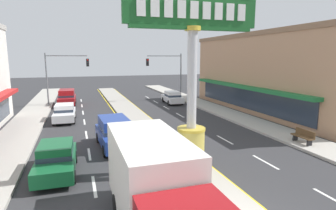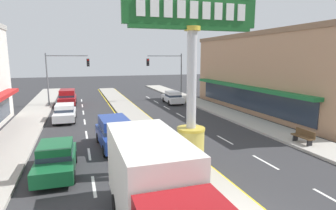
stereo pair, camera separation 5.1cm
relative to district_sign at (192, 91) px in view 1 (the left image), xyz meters
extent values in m
cube|color=#A39E93|center=(0.00, 13.45, -4.07)|extent=(2.56, 52.00, 0.14)
cube|color=#ADA89E|center=(-9.33, 11.45, -4.05)|extent=(2.90, 60.00, 0.18)
cube|color=#ADA89E|center=(9.33, 11.45, -4.05)|extent=(2.90, 60.00, 0.18)
cube|color=silver|center=(-4.58, 0.25, -4.13)|extent=(0.14, 2.20, 0.01)
cube|color=silver|center=(-4.58, 4.65, -4.13)|extent=(0.14, 2.20, 0.01)
cube|color=silver|center=(-4.58, 9.05, -4.13)|extent=(0.14, 2.20, 0.01)
cube|color=silver|center=(-4.58, 13.45, -4.13)|extent=(0.14, 2.20, 0.01)
cube|color=silver|center=(-4.58, 17.85, -4.13)|extent=(0.14, 2.20, 0.01)
cube|color=silver|center=(-4.58, 22.25, -4.13)|extent=(0.14, 2.20, 0.01)
cube|color=silver|center=(-4.58, 26.65, -4.13)|extent=(0.14, 2.20, 0.01)
cube|color=silver|center=(4.58, -4.15, -4.13)|extent=(0.14, 2.20, 0.01)
cube|color=silver|center=(4.58, 0.25, -4.13)|extent=(0.14, 2.20, 0.01)
cube|color=silver|center=(4.58, 4.65, -4.13)|extent=(0.14, 2.20, 0.01)
cube|color=silver|center=(4.58, 9.05, -4.13)|extent=(0.14, 2.20, 0.01)
cube|color=silver|center=(4.58, 13.45, -4.13)|extent=(0.14, 2.20, 0.01)
cube|color=silver|center=(4.58, 17.85, -4.13)|extent=(0.14, 2.20, 0.01)
cube|color=silver|center=(4.58, 22.25, -4.13)|extent=(0.14, 2.20, 0.01)
cube|color=silver|center=(4.58, 26.65, -4.13)|extent=(0.14, 2.20, 0.01)
cube|color=yellow|center=(-1.46, 13.45, -4.13)|extent=(0.12, 52.00, 0.01)
cube|color=yellow|center=(1.46, 13.45, -4.13)|extent=(0.12, 52.00, 0.01)
cylinder|color=gold|center=(0.00, 0.00, -2.93)|extent=(1.29, 1.29, 2.13)
cylinder|color=gold|center=(0.00, 0.00, -1.81)|extent=(1.35, 1.35, 0.12)
cylinder|color=#B7B7BC|center=(0.00, 0.00, 0.54)|extent=(0.45, 0.45, 4.81)
cylinder|color=gold|center=(0.00, 0.00, 2.84)|extent=(0.72, 0.72, 0.20)
cube|color=#195623|center=(0.00, 0.00, 3.62)|extent=(6.34, 0.24, 1.36)
cube|color=#195623|center=(0.00, 0.00, 2.86)|extent=(5.83, 0.29, 0.16)
cube|color=white|center=(-2.39, -0.15, 3.62)|extent=(0.38, 0.06, 0.75)
cube|color=white|center=(-1.80, -0.15, 3.62)|extent=(0.38, 0.06, 0.75)
cube|color=white|center=(-1.20, -0.15, 3.62)|extent=(0.38, 0.06, 0.75)
cube|color=white|center=(-0.60, -0.15, 3.62)|extent=(0.38, 0.06, 0.75)
cube|color=white|center=(0.00, -0.15, 3.62)|extent=(0.38, 0.06, 0.75)
cube|color=white|center=(0.60, -0.15, 3.62)|extent=(0.38, 0.06, 0.75)
cube|color=white|center=(1.20, -0.15, 3.62)|extent=(0.38, 0.06, 0.75)
cube|color=white|center=(1.80, -0.15, 3.62)|extent=(0.38, 0.06, 0.75)
cube|color=white|center=(2.39, -0.15, 3.62)|extent=(0.38, 0.06, 0.75)
cube|color=tan|center=(15.10, 12.51, -0.26)|extent=(7.26, 22.39, 7.75)
cube|color=#89674C|center=(15.10, 12.51, 3.84)|extent=(7.41, 22.83, 0.45)
cube|color=#1E7038|center=(11.01, 12.51, -1.39)|extent=(0.90, 19.03, 0.30)
cube|color=#283342|center=(11.42, 12.51, -2.64)|extent=(0.08, 18.36, 2.00)
cylinder|color=slate|center=(-8.28, 22.94, -1.04)|extent=(0.16, 0.16, 6.20)
cylinder|color=slate|center=(-5.97, 22.94, 1.76)|extent=(4.62, 0.12, 0.12)
cube|color=black|center=(-3.66, 22.78, 0.95)|extent=(0.32, 0.24, 0.92)
sphere|color=red|center=(-3.66, 22.64, 1.25)|extent=(0.17, 0.17, 0.17)
sphere|color=black|center=(-3.66, 22.64, 0.95)|extent=(0.17, 0.17, 0.17)
sphere|color=black|center=(-3.66, 22.64, 0.65)|extent=(0.17, 0.17, 0.17)
cylinder|color=slate|center=(8.28, 22.85, -1.04)|extent=(0.16, 0.16, 6.20)
cylinder|color=slate|center=(5.97, 22.85, 1.76)|extent=(4.62, 0.12, 0.12)
cube|color=black|center=(3.66, 22.69, 0.95)|extent=(0.32, 0.24, 0.92)
sphere|color=red|center=(3.66, 22.55, 1.25)|extent=(0.17, 0.17, 0.17)
sphere|color=black|center=(3.66, 22.55, 0.95)|extent=(0.17, 0.17, 0.17)
sphere|color=black|center=(3.66, 22.55, 0.65)|extent=(0.17, 0.17, 0.17)
cube|color=#14562D|center=(-6.23, 2.17, -3.54)|extent=(1.89, 4.35, 0.66)
cube|color=#14562D|center=(-6.23, 2.34, -2.91)|extent=(1.61, 2.20, 0.60)
cube|color=#283342|center=(-6.23, 2.34, -3.09)|extent=(1.65, 2.22, 0.24)
cylinder|color=black|center=(-5.46, 0.81, -3.83)|extent=(0.24, 0.63, 0.62)
cylinder|color=black|center=(-7.08, 0.86, -3.83)|extent=(0.24, 0.63, 0.62)
cylinder|color=black|center=(-5.38, 3.48, -3.83)|extent=(0.24, 0.63, 0.62)
cylinder|color=black|center=(-7.00, 3.53, -3.83)|extent=(0.24, 0.63, 0.62)
cube|color=maroon|center=(-6.23, 22.95, -3.44)|extent=(2.02, 4.65, 0.80)
cube|color=maroon|center=(-6.23, 23.13, -2.64)|extent=(1.75, 2.90, 0.80)
cube|color=#283342|center=(-6.23, 23.13, -2.92)|extent=(1.79, 2.93, 0.24)
cylinder|color=black|center=(-5.39, 21.50, -3.80)|extent=(0.24, 0.69, 0.68)
cylinder|color=black|center=(-7.14, 21.54, -3.80)|extent=(0.24, 0.69, 0.68)
cylinder|color=black|center=(-5.32, 24.35, -3.80)|extent=(0.24, 0.69, 0.68)
cylinder|color=black|center=(-7.07, 24.39, -3.80)|extent=(0.24, 0.69, 0.68)
cube|color=white|center=(6.23, 20.45, -3.54)|extent=(1.97, 4.38, 0.66)
cube|color=white|center=(6.22, 20.28, -2.91)|extent=(1.65, 2.22, 0.60)
cube|color=#283342|center=(6.22, 20.28, -3.09)|extent=(1.69, 2.25, 0.24)
cylinder|color=black|center=(5.49, 21.82, -3.83)|extent=(0.25, 0.63, 0.62)
cylinder|color=black|center=(7.10, 21.74, -3.83)|extent=(0.25, 0.63, 0.62)
cylinder|color=black|center=(5.36, 19.15, -3.83)|extent=(0.25, 0.63, 0.62)
cylinder|color=black|center=(6.97, 19.08, -3.83)|extent=(0.25, 0.63, 0.62)
cube|color=silver|center=(-2.92, -3.21, -2.32)|extent=(2.22, 4.81, 2.60)
cylinder|color=black|center=(-1.91, -2.50, -3.72)|extent=(0.26, 0.84, 0.84)
cylinder|color=black|center=(-3.93, -2.49, -3.72)|extent=(0.26, 0.84, 0.84)
cube|color=white|center=(-6.23, 14.29, -3.54)|extent=(1.89, 4.35, 0.66)
cube|color=white|center=(-6.23, 14.46, -2.91)|extent=(1.61, 2.20, 0.60)
cube|color=#283342|center=(-6.23, 14.46, -3.09)|extent=(1.65, 2.22, 0.24)
cylinder|color=black|center=(-5.46, 12.93, -3.83)|extent=(0.24, 0.63, 0.62)
cylinder|color=black|center=(-7.08, 12.98, -3.83)|extent=(0.24, 0.63, 0.62)
cylinder|color=black|center=(-5.38, 15.59, -3.83)|extent=(0.24, 0.63, 0.62)
cylinder|color=black|center=(-7.00, 15.64, -3.83)|extent=(0.24, 0.63, 0.62)
cube|color=navy|center=(-2.93, 5.40, -3.44)|extent=(2.13, 4.69, 0.80)
cube|color=navy|center=(-2.94, 5.58, -2.64)|extent=(1.81, 2.93, 0.80)
cube|color=#283342|center=(-2.94, 5.58, -2.92)|extent=(1.85, 2.96, 0.24)
cylinder|color=black|center=(-1.99, 4.01, -3.80)|extent=(0.25, 0.69, 0.68)
cylinder|color=black|center=(-3.73, 3.93, -3.80)|extent=(0.25, 0.69, 0.68)
cylinder|color=black|center=(-2.13, 6.86, -3.80)|extent=(0.25, 0.69, 0.68)
cylinder|color=black|center=(-3.87, 6.78, -3.80)|extent=(0.25, 0.69, 0.68)
cube|color=brown|center=(8.68, 1.89, -3.52)|extent=(0.48, 1.60, 0.08)
cube|color=brown|center=(8.89, 1.89, -3.28)|extent=(0.06, 1.60, 0.40)
cube|color=black|center=(8.68, 1.29, -3.78)|extent=(0.38, 0.08, 0.36)
cube|color=black|center=(8.68, 2.49, -3.78)|extent=(0.38, 0.08, 0.36)
camera|label=1|loc=(-5.10, -11.76, 1.56)|focal=29.51mm
camera|label=2|loc=(-5.06, -11.78, 1.56)|focal=29.51mm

